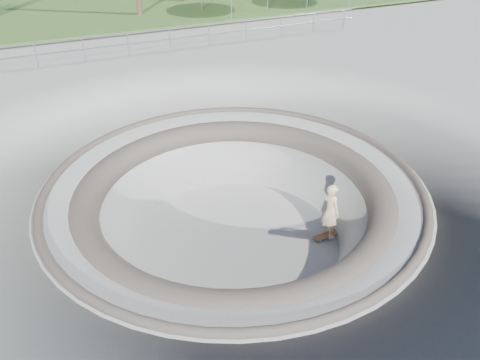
# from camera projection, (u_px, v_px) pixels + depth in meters

# --- Properties ---
(ground) EXTENTS (180.00, 180.00, 0.00)m
(ground) POSITION_uv_depth(u_px,v_px,m) (234.00, 184.00, 12.64)
(ground) COLOR #AEAFA9
(ground) RESTS_ON ground
(skate_bowl) EXTENTS (14.00, 14.00, 4.10)m
(skate_bowl) POSITION_uv_depth(u_px,v_px,m) (234.00, 237.00, 13.61)
(skate_bowl) COLOR #AEAFA9
(skate_bowl) RESTS_ON ground
(distant_hills) EXTENTS (103.20, 45.00, 28.60)m
(distant_hills) POSITION_uv_depth(u_px,v_px,m) (85.00, 11.00, 61.78)
(distant_hills) COLOR brown
(distant_hills) RESTS_ON ground
(safety_railing) EXTENTS (25.00, 0.06, 1.03)m
(safety_railing) POSITION_uv_depth(u_px,v_px,m) (128.00, 44.00, 21.53)
(safety_railing) COLOR #93959B
(safety_railing) RESTS_ON ground
(skateboard) EXTENTS (0.91, 0.29, 0.09)m
(skateboard) POSITION_uv_depth(u_px,v_px,m) (327.00, 235.00, 13.69)
(skateboard) COLOR olive
(skateboard) RESTS_ON ground
(skater) EXTENTS (0.44, 0.65, 1.73)m
(skater) POSITION_uv_depth(u_px,v_px,m) (331.00, 211.00, 13.22)
(skater) COLOR beige
(skater) RESTS_ON skateboard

